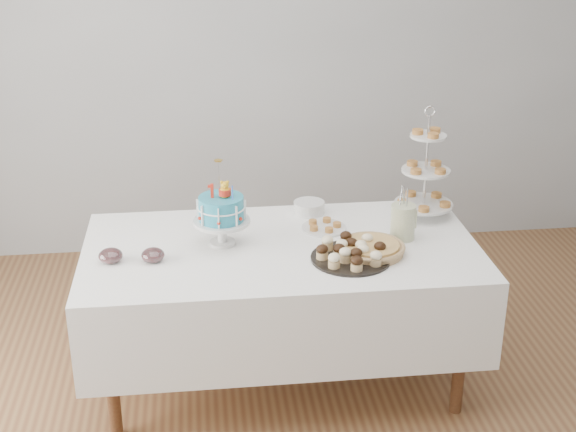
{
  "coord_description": "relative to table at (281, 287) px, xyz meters",
  "views": [
    {
      "loc": [
        -0.38,
        -3.21,
        2.43
      ],
      "look_at": [
        0.03,
        0.3,
        0.93
      ],
      "focal_mm": 50.0,
      "sensor_mm": 36.0,
      "label": 1
    }
  ],
  "objects": [
    {
      "name": "utensil_pitcher",
      "position": [
        0.61,
        0.02,
        0.32
      ],
      "size": [
        0.13,
        0.12,
        0.27
      ],
      "rotation": [
        0.0,
        0.0,
        -0.16
      ],
      "color": "silver",
      "rests_on": "table"
    },
    {
      "name": "tiered_stand",
      "position": [
        0.79,
        0.29,
        0.48
      ],
      "size": [
        0.31,
        0.31,
        0.6
      ],
      "color": "silver",
      "rests_on": "table"
    },
    {
      "name": "plate_stack",
      "position": [
        0.19,
        0.39,
        0.26
      ],
      "size": [
        0.16,
        0.16,
        0.06
      ],
      "color": "silver",
      "rests_on": "table"
    },
    {
      "name": "cupcake_tray",
      "position": [
        0.31,
        -0.19,
        0.27
      ],
      "size": [
        0.38,
        0.38,
        0.09
      ],
      "color": "black",
      "rests_on": "table"
    },
    {
      "name": "floor",
      "position": [
        0.0,
        -0.3,
        -0.54
      ],
      "size": [
        5.0,
        5.0,
        0.0
      ],
      "primitive_type": "plane",
      "color": "brown",
      "rests_on": "ground"
    },
    {
      "name": "pastry_plate",
      "position": [
        0.24,
        0.17,
        0.24
      ],
      "size": [
        0.23,
        0.23,
        0.03
      ],
      "color": "silver",
      "rests_on": "table"
    },
    {
      "name": "pie",
      "position": [
        0.42,
        -0.14,
        0.26
      ],
      "size": [
        0.32,
        0.32,
        0.05
      ],
      "color": "tan",
      "rests_on": "table"
    },
    {
      "name": "table",
      "position": [
        0.0,
        0.0,
        0.0
      ],
      "size": [
        1.92,
        1.02,
        0.77
      ],
      "color": "white",
      "rests_on": "floor"
    },
    {
      "name": "jam_bowl_a",
      "position": [
        -0.61,
        -0.1,
        0.26
      ],
      "size": [
        0.11,
        0.11,
        0.07
      ],
      "color": "silver",
      "rests_on": "table"
    },
    {
      "name": "birthday_cake",
      "position": [
        -0.28,
        0.05,
        0.34
      ],
      "size": [
        0.28,
        0.28,
        0.42
      ],
      "rotation": [
        0.0,
        0.0,
        -0.15
      ],
      "color": "silver",
      "rests_on": "table"
    },
    {
      "name": "walls",
      "position": [
        0.0,
        -0.3,
        0.81
      ],
      "size": [
        5.04,
        4.04,
        2.7
      ],
      "color": "#929497",
      "rests_on": "floor"
    },
    {
      "name": "jam_bowl_b",
      "position": [
        -0.81,
        -0.08,
        0.26
      ],
      "size": [
        0.11,
        0.11,
        0.07
      ],
      "color": "silver",
      "rests_on": "table"
    }
  ]
}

